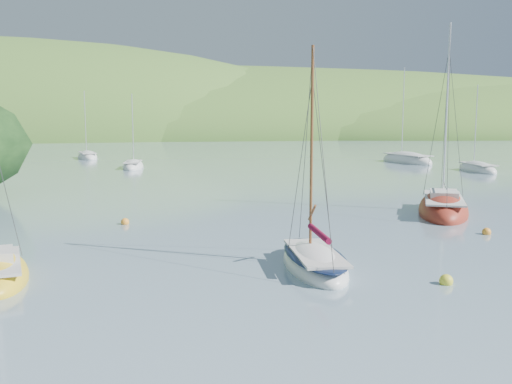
{
  "coord_description": "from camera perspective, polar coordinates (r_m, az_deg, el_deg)",
  "views": [
    {
      "loc": [
        -5.52,
        -19.58,
        6.01
      ],
      "look_at": [
        -1.71,
        8.0,
        2.29
      ],
      "focal_mm": 40.0,
      "sensor_mm": 36.0,
      "label": 1
    }
  ],
  "objects": [
    {
      "name": "mooring_buoys",
      "position": [
        27.01,
        8.04,
        -5.06
      ],
      "size": [
        19.04,
        13.78,
        0.49
      ],
      "color": "yellow",
      "rests_on": "ground"
    },
    {
      "name": "sloop_red",
      "position": [
        37.26,
        18.2,
        -1.7
      ],
      "size": [
        6.15,
        9.06,
        12.71
      ],
      "rotation": [
        0.0,
        0.0,
        -0.41
      ],
      "color": "#9C2F1C",
      "rests_on": "ground"
    },
    {
      "name": "distant_sloop_b",
      "position": [
        76.57,
        14.84,
        3.01
      ],
      "size": [
        5.47,
        9.86,
        13.32
      ],
      "rotation": [
        0.0,
        0.0,
        0.25
      ],
      "color": "silver",
      "rests_on": "ground"
    },
    {
      "name": "shoreline_hills",
      "position": [
        192.15,
        -9.14,
        5.72
      ],
      "size": [
        690.0,
        135.0,
        56.0
      ],
      "color": "#2C5E24",
      "rests_on": "ground"
    },
    {
      "name": "daysailer_white",
      "position": [
        22.97,
        5.85,
        -7.04
      ],
      "size": [
        2.29,
        6.14,
        9.41
      ],
      "rotation": [
        0.0,
        0.0,
        -0.01
      ],
      "color": "silver",
      "rests_on": "ground"
    },
    {
      "name": "ground",
      "position": [
        21.22,
        7.65,
        -8.92
      ],
      "size": [
        700.0,
        700.0,
        0.0
      ],
      "primitive_type": "plane",
      "color": "slate",
      "rests_on": "ground"
    },
    {
      "name": "distant_sloop_a",
      "position": [
        67.76,
        -12.19,
        2.49
      ],
      "size": [
        2.48,
        6.59,
        9.33
      ],
      "rotation": [
        0.0,
        0.0,
        -0.03
      ],
      "color": "silver",
      "rests_on": "ground"
    },
    {
      "name": "distant_sloop_c",
      "position": [
        84.87,
        -16.5,
        3.35
      ],
      "size": [
        4.43,
        7.72,
        10.42
      ],
      "rotation": [
        0.0,
        0.0,
        0.27
      ],
      "color": "silver",
      "rests_on": "ground"
    },
    {
      "name": "distant_sloop_d",
      "position": [
        66.92,
        21.25,
        2.09
      ],
      "size": [
        2.86,
        7.27,
        10.22
      ],
      "rotation": [
        0.0,
        0.0,
        -0.05
      ],
      "color": "silver",
      "rests_on": "ground"
    }
  ]
}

